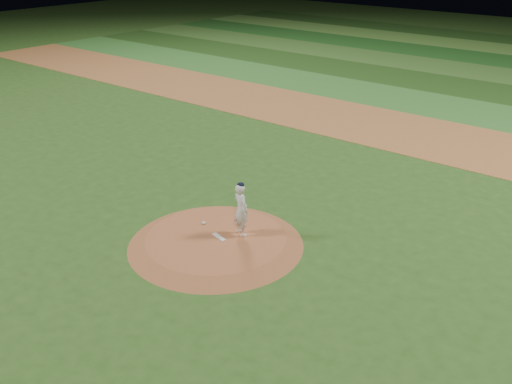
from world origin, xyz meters
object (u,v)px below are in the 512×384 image
pitchers_mound (216,241)px  pitcher_on_mound (241,209)px  rosin_bag (204,223)px  pitching_rubber (219,237)px

pitchers_mound → pitcher_on_mound: (0.48, 0.67, 1.00)m
pitchers_mound → rosin_bag: 1.03m
pitching_rubber → pitchers_mound: bearing=-131.3°
pitchers_mound → rosin_bag: (-0.92, 0.42, 0.16)m
pitching_rubber → pitcher_on_mound: 1.13m
pitchers_mound → rosin_bag: rosin_bag is taller
pitchers_mound → pitching_rubber: pitching_rubber is taller
pitching_rubber → rosin_bag: size_ratio=4.45×
pitchers_mound → pitching_rubber: size_ratio=9.35×
pitching_rubber → pitcher_on_mound: pitcher_on_mound is taller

